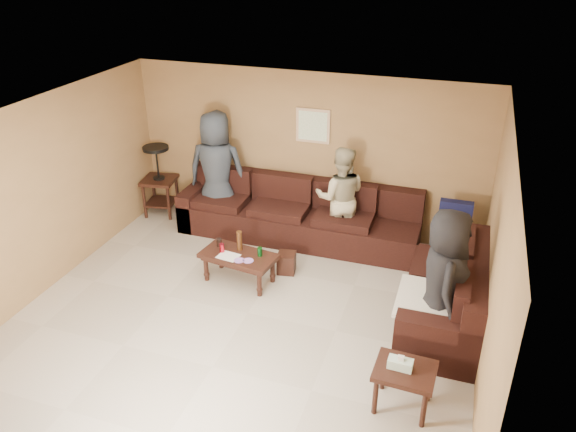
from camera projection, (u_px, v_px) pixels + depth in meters
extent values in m
plane|color=#ADA292|center=(248.00, 313.00, 7.05)|extent=(5.50, 5.50, 0.00)
cube|color=white|center=(240.00, 125.00, 5.94)|extent=(5.50, 5.00, 0.10)
cube|color=#997448|center=(307.00, 153.00, 8.60)|extent=(5.50, 0.10, 2.50)
cube|color=#997448|center=(122.00, 367.00, 4.36)|extent=(5.50, 0.10, 2.50)
cube|color=#997448|center=(48.00, 194.00, 7.26)|extent=(0.10, 5.00, 2.50)
cube|color=#997448|center=(494.00, 265.00, 5.70)|extent=(0.10, 5.00, 2.50)
cube|color=black|center=(297.00, 225.00, 8.68)|extent=(3.70, 0.90, 0.45)
cube|color=black|center=(304.00, 190.00, 8.75)|extent=(3.70, 0.24, 0.45)
cube|color=black|center=(196.00, 205.00, 9.13)|extent=(0.24, 0.90, 0.63)
cube|color=black|center=(442.00, 306.00, 6.80)|extent=(0.90, 2.00, 0.45)
cube|color=black|center=(476.00, 279.00, 6.51)|extent=(0.24, 2.00, 0.45)
cube|color=black|center=(436.00, 345.00, 6.02)|extent=(0.90, 0.24, 0.63)
cube|color=#13153D|center=(455.00, 216.00, 7.79)|extent=(0.45, 0.14, 0.45)
cube|color=silver|center=(442.00, 303.00, 6.26)|extent=(1.00, 0.85, 0.04)
cube|color=black|center=(239.00, 256.00, 7.52)|extent=(1.07, 0.64, 0.06)
cube|color=black|center=(239.00, 259.00, 7.55)|extent=(0.99, 0.56, 0.05)
cylinder|color=black|center=(206.00, 268.00, 7.64)|extent=(0.06, 0.06, 0.37)
cylinder|color=black|center=(259.00, 284.00, 7.31)|extent=(0.06, 0.06, 0.37)
cylinder|color=black|center=(221.00, 256.00, 7.93)|extent=(0.06, 0.06, 0.37)
cylinder|color=black|center=(273.00, 270.00, 7.60)|extent=(0.06, 0.06, 0.37)
cylinder|color=red|center=(222.00, 248.00, 7.54)|extent=(0.07, 0.07, 0.12)
cylinder|color=#147426|center=(260.00, 252.00, 7.45)|extent=(0.07, 0.07, 0.12)
cylinder|color=#3E210E|center=(239.00, 241.00, 7.55)|extent=(0.07, 0.07, 0.28)
cylinder|color=black|center=(219.00, 242.00, 7.68)|extent=(0.08, 0.08, 0.11)
cube|color=silver|center=(228.00, 256.00, 7.46)|extent=(0.31, 0.26, 0.00)
cylinder|color=#F3559D|center=(239.00, 260.00, 7.36)|extent=(0.14, 0.14, 0.01)
cylinder|color=#F3559D|center=(248.00, 261.00, 7.35)|extent=(0.14, 0.14, 0.01)
cube|color=black|center=(159.00, 180.00, 9.28)|extent=(0.60, 0.60, 0.05)
cube|color=black|center=(162.00, 202.00, 9.46)|extent=(0.53, 0.53, 0.03)
cylinder|color=black|center=(144.00, 201.00, 9.27)|extent=(0.05, 0.05, 0.61)
cylinder|color=black|center=(169.00, 203.00, 9.21)|extent=(0.05, 0.05, 0.61)
cylinder|color=black|center=(154.00, 191.00, 9.64)|extent=(0.05, 0.05, 0.61)
cylinder|color=black|center=(177.00, 192.00, 9.58)|extent=(0.05, 0.05, 0.61)
cylinder|color=black|center=(159.00, 178.00, 9.27)|extent=(0.19, 0.19, 0.03)
cylinder|color=black|center=(157.00, 163.00, 9.14)|extent=(0.03, 0.03, 0.50)
cylinder|color=black|center=(156.00, 148.00, 9.03)|extent=(0.42, 0.42, 0.05)
cube|color=black|center=(405.00, 371.00, 5.46)|extent=(0.61, 0.51, 0.05)
cylinder|color=black|center=(375.00, 395.00, 5.48)|extent=(0.05, 0.05, 0.46)
cylinder|color=black|center=(424.00, 408.00, 5.33)|extent=(0.05, 0.05, 0.46)
cylinder|color=black|center=(383.00, 371.00, 5.79)|extent=(0.05, 0.05, 0.46)
cylinder|color=black|center=(430.00, 383.00, 5.64)|extent=(0.05, 0.05, 0.46)
cube|color=white|center=(400.00, 364.00, 5.44)|extent=(0.25, 0.13, 0.10)
cube|color=silver|center=(401.00, 358.00, 5.40)|extent=(0.06, 0.04, 0.05)
cube|color=black|center=(287.00, 263.00, 7.84)|extent=(0.28, 0.28, 0.29)
cube|color=tan|center=(313.00, 126.00, 8.35)|extent=(0.52, 0.03, 0.52)
cube|color=white|center=(313.00, 126.00, 8.33)|extent=(0.44, 0.01, 0.44)
imported|color=#2C333D|center=(217.00, 170.00, 8.77)|extent=(1.01, 0.74, 1.89)
imported|color=tan|center=(341.00, 198.00, 8.25)|extent=(0.86, 0.73, 1.57)
imported|color=black|center=(443.00, 281.00, 6.15)|extent=(0.68, 0.91, 1.71)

